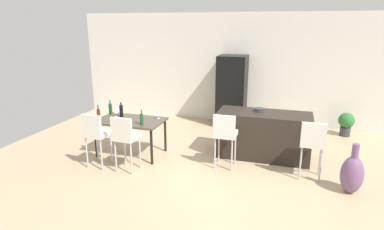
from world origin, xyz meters
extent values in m
plane|color=tan|center=(0.00, 0.00, 0.00)|extent=(10.00, 10.00, 0.00)
cube|color=silver|center=(0.00, 2.99, 1.45)|extent=(10.00, 0.12, 2.90)
cube|color=black|center=(0.47, 0.66, 0.46)|extent=(1.82, 0.76, 0.92)
cube|color=silver|center=(-0.16, -0.04, 0.65)|extent=(0.40, 0.40, 0.08)
cube|color=silver|center=(-0.16, -0.21, 0.87)|extent=(0.40, 0.06, 0.36)
cylinder|color=#B2B2B7|center=(-0.31, 0.12, 0.30)|extent=(0.03, 0.03, 0.61)
cylinder|color=#B2B2B7|center=(0.01, 0.12, 0.30)|extent=(0.03, 0.03, 0.61)
cylinder|color=#B2B2B7|center=(-0.32, -0.20, 0.30)|extent=(0.03, 0.03, 0.61)
cylinder|color=#B2B2B7|center=(0.00, -0.20, 0.30)|extent=(0.03, 0.03, 0.61)
cube|color=silver|center=(1.36, -0.04, 0.65)|extent=(0.41, 0.41, 0.08)
cube|color=silver|center=(1.35, -0.21, 0.87)|extent=(0.40, 0.07, 0.36)
cylinder|color=#B2B2B7|center=(1.20, 0.13, 0.30)|extent=(0.03, 0.03, 0.61)
cylinder|color=#B2B2B7|center=(1.52, 0.12, 0.30)|extent=(0.03, 0.03, 0.61)
cylinder|color=#B2B2B7|center=(1.19, -0.19, 0.30)|extent=(0.03, 0.03, 0.61)
cylinder|color=#B2B2B7|center=(1.51, -0.20, 0.30)|extent=(0.03, 0.03, 0.61)
cube|color=#4C4238|center=(-2.13, -0.02, 0.72)|extent=(1.34, 0.81, 0.04)
cylinder|color=black|center=(-2.74, 0.32, 0.35)|extent=(0.05, 0.05, 0.70)
cylinder|color=black|center=(-1.51, 0.32, 0.35)|extent=(0.05, 0.05, 0.70)
cylinder|color=black|center=(-2.74, -0.37, 0.35)|extent=(0.05, 0.05, 0.70)
cylinder|color=black|center=(-1.51, -0.37, 0.35)|extent=(0.05, 0.05, 0.70)
cube|color=silver|center=(-2.43, -0.73, 0.65)|extent=(0.42, 0.42, 0.08)
cube|color=silver|center=(-2.44, -0.90, 0.87)|extent=(0.40, 0.08, 0.36)
cylinder|color=#B2B2B7|center=(-2.58, -0.56, 0.30)|extent=(0.03, 0.03, 0.61)
cylinder|color=#B2B2B7|center=(-2.26, -0.58, 0.30)|extent=(0.03, 0.03, 0.61)
cylinder|color=#B2B2B7|center=(-2.60, -0.88, 0.30)|extent=(0.03, 0.03, 0.61)
cylinder|color=#B2B2B7|center=(-2.28, -0.90, 0.30)|extent=(0.03, 0.03, 0.61)
cube|color=silver|center=(-1.82, -0.73, 0.65)|extent=(0.42, 0.42, 0.08)
cube|color=silver|center=(-1.83, -0.90, 0.87)|extent=(0.40, 0.08, 0.36)
cylinder|color=#B2B2B7|center=(-1.98, -0.56, 0.30)|extent=(0.03, 0.03, 0.61)
cylinder|color=#B2B2B7|center=(-1.66, -0.58, 0.30)|extent=(0.03, 0.03, 0.61)
cylinder|color=#B2B2B7|center=(-1.99, -0.88, 0.30)|extent=(0.03, 0.03, 0.61)
cylinder|color=#B2B2B7|center=(-1.67, -0.90, 0.30)|extent=(0.03, 0.03, 0.61)
cylinder|color=#194723|center=(-2.74, 0.24, 0.85)|extent=(0.07, 0.07, 0.22)
cylinder|color=#194723|center=(-2.74, 0.24, 1.00)|extent=(0.03, 0.03, 0.08)
cylinder|color=black|center=(-2.41, 0.13, 0.86)|extent=(0.07, 0.07, 0.25)
cylinder|color=black|center=(-2.41, 0.13, 1.02)|extent=(0.03, 0.03, 0.06)
cylinder|color=#471E19|center=(-2.65, -0.34, 0.87)|extent=(0.06, 0.06, 0.25)
cylinder|color=#471E19|center=(-2.65, -0.34, 1.04)|extent=(0.02, 0.02, 0.09)
cylinder|color=#194723|center=(-1.76, -0.25, 0.85)|extent=(0.07, 0.07, 0.22)
cylinder|color=#194723|center=(-1.76, -0.25, 1.00)|extent=(0.02, 0.02, 0.08)
cylinder|color=silver|center=(-2.51, 0.08, 0.74)|extent=(0.06, 0.06, 0.00)
cylinder|color=silver|center=(-2.51, 0.08, 0.78)|extent=(0.01, 0.01, 0.08)
cone|color=silver|center=(-2.51, 0.08, 0.87)|extent=(0.07, 0.07, 0.09)
cylinder|color=silver|center=(-1.61, 0.22, 0.74)|extent=(0.06, 0.06, 0.00)
cylinder|color=silver|center=(-1.61, 0.22, 0.78)|extent=(0.01, 0.01, 0.08)
cone|color=silver|center=(-1.61, 0.22, 0.87)|extent=(0.07, 0.07, 0.09)
cube|color=black|center=(-0.54, 2.55, 0.92)|extent=(0.72, 0.68, 1.84)
cylinder|color=#333338|center=(0.35, 0.74, 0.96)|extent=(0.20, 0.20, 0.07)
ellipsoid|color=#704C75|center=(1.97, -0.41, 0.31)|extent=(0.35, 0.35, 0.62)
cylinder|color=#704C75|center=(1.97, -0.41, 0.71)|extent=(0.10, 0.10, 0.23)
cylinder|color=#38383D|center=(2.25, 2.54, 0.11)|extent=(0.24, 0.24, 0.22)
sphere|color=#2D6B33|center=(2.25, 2.54, 0.39)|extent=(0.37, 0.37, 0.37)
camera|label=1|loc=(0.95, -5.62, 2.62)|focal=30.27mm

